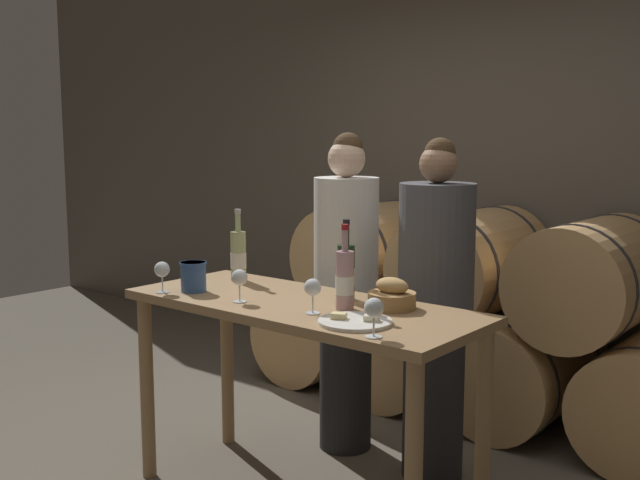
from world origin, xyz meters
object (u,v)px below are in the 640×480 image
object	(u,v)px
blue_crock	(193,276)
wine_glass_far_left	(162,270)
wine_bottle_white	(238,256)
wine_glass_right	(374,309)
person_left	(346,291)
wine_glass_center	(313,288)
wine_bottle_rose	(345,280)
cheese_plate	(355,321)
tasting_table	(301,334)
bread_basket	(392,297)
wine_bottle_red	(346,272)
person_right	(435,310)
wine_glass_left	(239,278)

from	to	relation	value
blue_crock	wine_glass_far_left	size ratio (longest dim) A/B	0.96
wine_bottle_white	blue_crock	size ratio (longest dim) A/B	2.58
blue_crock	wine_glass_right	xyz separation A→B (m)	(1.07, -0.11, 0.03)
wine_bottle_white	person_left	bearing A→B (deg)	55.20
person_left	wine_glass_center	world-z (taller)	person_left
wine_bottle_rose	cheese_plate	distance (m)	0.26
wine_bottle_white	wine_bottle_rose	xyz separation A→B (m)	(0.76, -0.15, -0.00)
wine_bottle_white	wine_glass_far_left	size ratio (longest dim) A/B	2.47
wine_bottle_white	wine_glass_center	size ratio (longest dim) A/B	2.47
tasting_table	person_left	size ratio (longest dim) A/B	0.98
cheese_plate	wine_glass_far_left	bearing A→B (deg)	-173.93
person_left	blue_crock	distance (m)	0.82
bread_basket	wine_glass_right	world-z (taller)	wine_glass_right
tasting_table	cheese_plate	size ratio (longest dim) A/B	5.63
cheese_plate	wine_glass_center	distance (m)	0.24
wine_bottle_red	wine_glass_center	bearing A→B (deg)	-79.17
wine_glass_right	person_left	bearing A→B (deg)	132.13
person_right	wine_glass_left	distance (m)	0.94
wine_bottle_red	tasting_table	bearing A→B (deg)	-126.42
wine_bottle_white	wine_glass_center	bearing A→B (deg)	-22.13
bread_basket	wine_glass_center	bearing A→B (deg)	-125.13
wine_bottle_white	wine_glass_center	xyz separation A→B (m)	(0.71, -0.29, -0.02)
bread_basket	wine_glass_far_left	size ratio (longest dim) A/B	1.39
person_right	cheese_plate	xyz separation A→B (m)	(0.10, -0.75, 0.11)
person_right	wine_glass_left	size ratio (longest dim) A/B	11.30
wine_glass_far_left	wine_glass_center	distance (m)	0.78
blue_crock	wine_glass_left	size ratio (longest dim) A/B	0.96
person_right	blue_crock	size ratio (longest dim) A/B	11.83
wine_glass_far_left	tasting_table	bearing A→B (deg)	22.91
blue_crock	wine_glass_left	distance (m)	0.31
blue_crock	bread_basket	bearing A→B (deg)	18.50
wine_bottle_red	blue_crock	distance (m)	0.70
bread_basket	wine_glass_center	size ratio (longest dim) A/B	1.39
tasting_table	person_right	world-z (taller)	person_right
wine_glass_far_left	wine_glass_left	size ratio (longest dim) A/B	1.00
blue_crock	wine_glass_center	world-z (taller)	wine_glass_center
tasting_table	wine_bottle_red	size ratio (longest dim) A/B	4.58
blue_crock	wine_glass_right	distance (m)	1.07
wine_bottle_red	person_right	bearing A→B (deg)	68.26
blue_crock	wine_glass_right	world-z (taller)	wine_glass_right
wine_bottle_red	cheese_plate	size ratio (longest dim) A/B	1.23
tasting_table	wine_glass_left	distance (m)	0.35
tasting_table	blue_crock	xyz separation A→B (m)	(-0.51, -0.15, 0.21)
wine_bottle_rose	wine_glass_left	distance (m)	0.46
wine_glass_center	wine_glass_right	distance (m)	0.41
cheese_plate	wine_glass_left	size ratio (longest dim) A/B	1.99
wine_glass_left	wine_bottle_rose	bearing A→B (deg)	23.25
wine_bottle_red	bread_basket	bearing A→B (deg)	-3.72
tasting_table	bread_basket	bearing A→B (deg)	21.46
person_left	wine_bottle_rose	size ratio (longest dim) A/B	4.66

